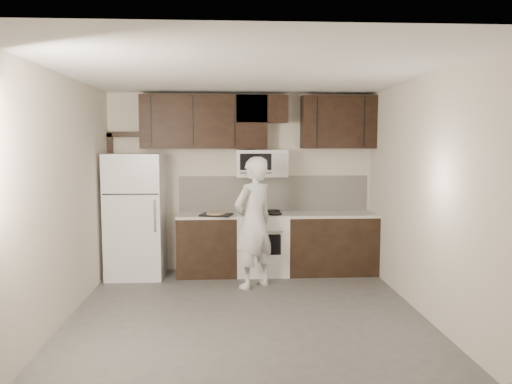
{
  "coord_description": "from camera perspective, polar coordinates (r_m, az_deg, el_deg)",
  "views": [
    {
      "loc": [
        -0.21,
        -5.38,
        1.96
      ],
      "look_at": [
        0.15,
        0.9,
        1.33
      ],
      "focal_mm": 35.0,
      "sensor_mm": 36.0,
      "label": 1
    }
  ],
  "objects": [
    {
      "name": "floor",
      "position": [
        5.73,
        -1.01,
        -14.33
      ],
      "size": [
        4.5,
        4.5,
        0.0
      ],
      "primitive_type": "plane",
      "color": "#4F4D4A",
      "rests_on": "ground"
    },
    {
      "name": "back_wall",
      "position": [
        7.66,
        -1.69,
        1.11
      ],
      "size": [
        4.0,
        0.0,
        4.0
      ],
      "primitive_type": "plane",
      "rotation": [
        1.57,
        0.0,
        0.0
      ],
      "color": "beige",
      "rests_on": "ground"
    },
    {
      "name": "ceiling",
      "position": [
        5.43,
        -1.06,
        13.51
      ],
      "size": [
        4.5,
        4.5,
        0.0
      ],
      "primitive_type": "plane",
      "rotation": [
        3.14,
        0.0,
        0.0
      ],
      "color": "white",
      "rests_on": "back_wall"
    },
    {
      "name": "counter_run",
      "position": [
        7.52,
        3.02,
        -5.87
      ],
      "size": [
        2.95,
        0.64,
        0.91
      ],
      "color": "black",
      "rests_on": "floor"
    },
    {
      "name": "stove",
      "position": [
        7.49,
        0.7,
        -5.87
      ],
      "size": [
        0.76,
        0.66,
        0.94
      ],
      "color": "white",
      "rests_on": "floor"
    },
    {
      "name": "backsplash",
      "position": [
        7.69,
        2.04,
        -0.14
      ],
      "size": [
        2.9,
        0.02,
        0.54
      ],
      "primitive_type": "cube",
      "color": "silver",
      "rests_on": "counter_run"
    },
    {
      "name": "upper_cabinets",
      "position": [
        7.47,
        -0.06,
        8.15
      ],
      "size": [
        3.48,
        0.35,
        0.78
      ],
      "color": "black",
      "rests_on": "back_wall"
    },
    {
      "name": "microwave",
      "position": [
        7.46,
        0.65,
        3.3
      ],
      "size": [
        0.76,
        0.42,
        0.4
      ],
      "color": "white",
      "rests_on": "upper_cabinets"
    },
    {
      "name": "refrigerator",
      "position": [
        7.47,
        -13.59,
        -2.64
      ],
      "size": [
        0.8,
        0.76,
        1.8
      ],
      "color": "white",
      "rests_on": "floor"
    },
    {
      "name": "door_trim",
      "position": [
        7.81,
        -15.9,
        0.24
      ],
      "size": [
        0.5,
        0.08,
        2.12
      ],
      "color": "black",
      "rests_on": "floor"
    },
    {
      "name": "saucepan",
      "position": [
        7.24,
        -0.61,
        -2.18
      ],
      "size": [
        0.26,
        0.15,
        0.15
      ],
      "color": "silver",
      "rests_on": "stove"
    },
    {
      "name": "baking_tray",
      "position": [
        7.22,
        -4.56,
        -2.61
      ],
      "size": [
        0.49,
        0.41,
        0.02
      ],
      "primitive_type": "cube",
      "rotation": [
        0.0,
        0.0,
        -0.23
      ],
      "color": "black",
      "rests_on": "counter_run"
    },
    {
      "name": "pizza",
      "position": [
        7.21,
        -4.56,
        -2.44
      ],
      "size": [
        0.35,
        0.35,
        0.02
      ],
      "primitive_type": "cylinder",
      "rotation": [
        0.0,
        0.0,
        -0.23
      ],
      "color": "tan",
      "rests_on": "baking_tray"
    },
    {
      "name": "person",
      "position": [
        6.72,
        -0.26,
        -3.52
      ],
      "size": [
        0.77,
        0.74,
        1.77
      ],
      "primitive_type": "imported",
      "rotation": [
        0.0,
        0.0,
        3.85
      ],
      "color": "white",
      "rests_on": "floor"
    }
  ]
}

